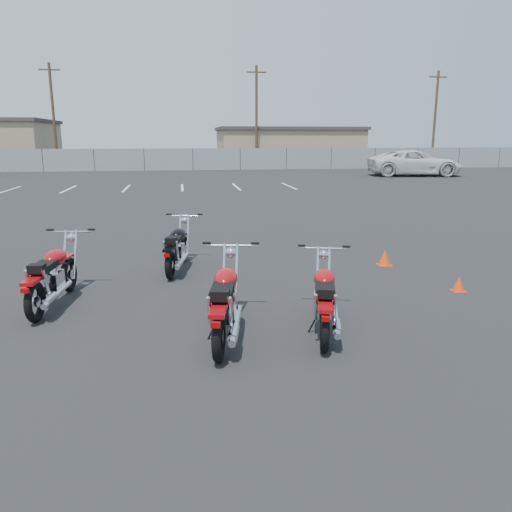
{
  "coord_description": "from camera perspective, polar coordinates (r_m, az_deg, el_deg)",
  "views": [
    {
      "loc": [
        -1.07,
        -7.85,
        2.68
      ],
      "look_at": [
        0.2,
        0.6,
        0.65
      ],
      "focal_mm": 35.0,
      "sensor_mm": 36.0,
      "label": 1
    }
  ],
  "objects": [
    {
      "name": "utility_pole_c",
      "position": [
        47.42,
        0.05,
        15.81
      ],
      "size": [
        1.8,
        0.24,
        9.0
      ],
      "color": "#402D1D",
      "rests_on": "ground"
    },
    {
      "name": "utility_pole_d",
      "position": [
        54.05,
        19.78,
        14.76
      ],
      "size": [
        1.8,
        0.24,
        9.0
      ],
      "color": "#402D1D",
      "rests_on": "ground"
    },
    {
      "name": "motorcycle_rear_red",
      "position": [
        7.09,
        7.86,
        -4.91
      ],
      "size": [
        0.99,
        2.1,
        1.04
      ],
      "color": "black",
      "rests_on": "ground"
    },
    {
      "name": "chainlink_fence",
      "position": [
        42.9,
        -7.23,
        10.9
      ],
      "size": [
        80.06,
        0.06,
        1.8
      ],
      "color": "gray",
      "rests_on": "ground"
    },
    {
      "name": "ground",
      "position": [
        8.36,
        -0.75,
        -5.33
      ],
      "size": [
        120.0,
        120.0,
        0.0
      ],
      "primitive_type": "plane",
      "color": "black",
      "rests_on": "ground"
    },
    {
      "name": "parking_line_stripes",
      "position": [
        28.01,
        -11.53,
        7.63
      ],
      "size": [
        15.12,
        4.0,
        0.01
      ],
      "color": "silver",
      "rests_on": "ground"
    },
    {
      "name": "motorcycle_front_red",
      "position": [
        8.72,
        -22.19,
        -2.16
      ],
      "size": [
        0.86,
        2.22,
        1.09
      ],
      "color": "black",
      "rests_on": "ground"
    },
    {
      "name": "white_van",
      "position": [
        37.99,
        17.74,
        10.87
      ],
      "size": [
        3.97,
        7.84,
        2.85
      ],
      "primitive_type": "imported",
      "rotation": [
        0.0,
        0.0,
        1.44
      ],
      "color": "silver",
      "rests_on": "ground"
    },
    {
      "name": "training_cone_near",
      "position": [
        11.07,
        14.48,
        -0.18
      ],
      "size": [
        0.28,
        0.28,
        0.34
      ],
      "color": "#F13B0C",
      "rests_on": "ground"
    },
    {
      "name": "motorcycle_second_black",
      "position": [
        10.39,
        -8.99,
        0.93
      ],
      "size": [
        0.85,
        2.11,
        1.04
      ],
      "color": "black",
      "rests_on": "ground"
    },
    {
      "name": "training_cone_far",
      "position": [
        9.64,
        22.14,
        -2.96
      ],
      "size": [
        0.23,
        0.23,
        0.27
      ],
      "color": "#F13B0C",
      "rests_on": "ground"
    },
    {
      "name": "utility_pole_b",
      "position": [
        49.12,
        -22.15,
        14.78
      ],
      "size": [
        1.8,
        0.24,
        9.0
      ],
      "color": "#402D1D",
      "rests_on": "ground"
    },
    {
      "name": "motorcycle_third_red",
      "position": [
        6.82,
        -3.52,
        -5.25
      ],
      "size": [
        0.92,
        2.27,
        1.11
      ],
      "color": "black",
      "rests_on": "ground"
    },
    {
      "name": "tan_building_east",
      "position": [
        53.02,
        3.6,
        12.48
      ],
      "size": [
        14.4,
        9.4,
        3.7
      ],
      "color": "#978562",
      "rests_on": "ground"
    }
  ]
}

